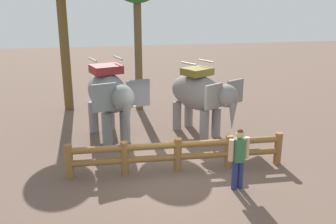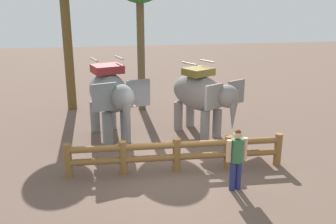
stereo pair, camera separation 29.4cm
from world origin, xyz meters
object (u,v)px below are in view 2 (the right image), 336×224
elephant_center (202,95)px  tourist_woman_in_black (237,155)px  elephant_near_left (110,95)px  log_fence (177,152)px

elephant_center → tourist_woman_in_black: 4.41m
elephant_center → tourist_woman_in_black: (-0.12, -4.38, -0.56)m
tourist_woman_in_black → elephant_near_left: bearing=126.1°
elephant_center → log_fence: bearing=-117.0°
log_fence → elephant_near_left: (-1.89, 3.08, 1.10)m
elephant_near_left → tourist_woman_in_black: size_ratio=2.04×
log_fence → tourist_woman_in_black: (1.39, -1.42, 0.42)m
log_fence → elephant_center: 3.46m
elephant_near_left → log_fence: bearing=-58.4°
log_fence → elephant_center: elephant_center is taller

